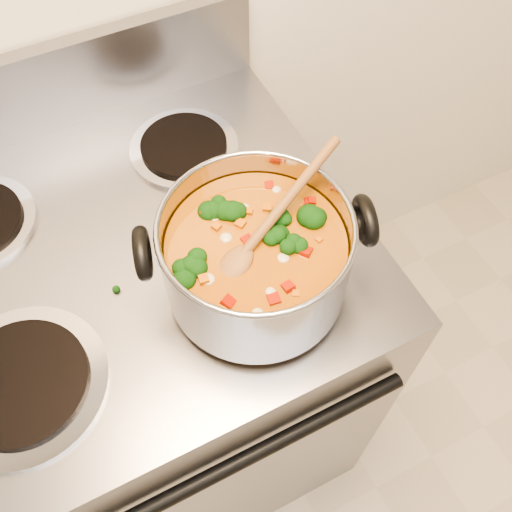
{
  "coord_description": "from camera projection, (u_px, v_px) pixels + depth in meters",
  "views": [
    {
      "loc": [
        -0.07,
        0.62,
        1.68
      ],
      "look_at": [
        0.13,
        1.0,
        1.01
      ],
      "focal_mm": 40.0,
      "sensor_mm": 36.0,
      "label": 1
    }
  ],
  "objects": [
    {
      "name": "electric_range",
      "position": [
        156.0,
        361.0,
        1.29
      ],
      "size": [
        0.78,
        0.7,
        1.08
      ],
      "color": "gray",
      "rests_on": "ground"
    },
    {
      "name": "stockpot",
      "position": [
        256.0,
        258.0,
        0.8
      ],
      "size": [
        0.33,
        0.27,
        0.16
      ],
      "rotation": [
        0.0,
        0.0,
        -0.29
      ],
      "color": "#9999A0",
      "rests_on": "electric_range"
    },
    {
      "name": "cooktop_crumbs",
      "position": [
        201.0,
        208.0,
        0.95
      ],
      "size": [
        0.12,
        0.07,
        0.01
      ],
      "color": "black",
      "rests_on": "electric_range"
    },
    {
      "name": "wooden_spoon",
      "position": [
        262.0,
        231.0,
        0.76
      ],
      "size": [
        0.25,
        0.13,
        0.08
      ],
      "rotation": [
        0.0,
        0.0,
        0.42
      ],
      "color": "brown",
      "rests_on": "stockpot"
    }
  ]
}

